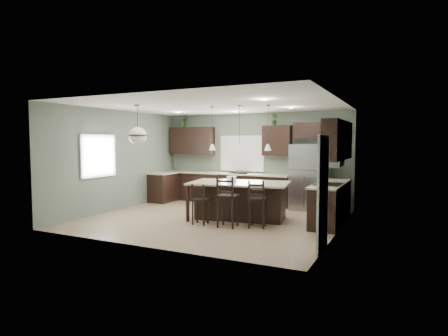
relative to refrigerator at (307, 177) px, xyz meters
The scene contains 32 objects.
ground 3.05m from the refrigerator, 128.01° to the right, with size 6.00×6.00×0.00m, color #9E8466.
pantry_door 4.02m from the refrigerator, 72.89° to the right, with size 0.04×0.82×2.04m, color white.
window_back 2.32m from the refrigerator, 168.59° to the left, with size 1.35×0.02×1.00m, color white.
window_left 5.72m from the refrigerator, 147.08° to the right, with size 0.02×1.10×1.00m, color white.
left_return_cabs 4.56m from the refrigerator, behind, with size 0.60×0.90×0.90m, color black.
left_return_countertop 4.51m from the refrigerator, behind, with size 0.66×0.96×0.04m, color beige.
back_lower_cabs 2.69m from the refrigerator, behind, with size 4.20×0.60×0.90m, color black.
back_countertop 2.65m from the refrigerator, behind, with size 4.20×0.66×0.04m, color beige.
sink_inset 2.20m from the refrigerator, behind, with size 0.70×0.45×0.01m, color gray.
faucet 2.20m from the refrigerator, behind, with size 0.02×0.02×0.28m, color silver.
back_upper_left 4.08m from the refrigerator, behind, with size 1.55×0.34×0.90m, color black.
back_upper_right 1.46m from the refrigerator, 163.84° to the left, with size 0.85×0.34×0.90m, color black.
fridge_header 1.36m from the refrigerator, 78.59° to the left, with size 1.05×0.34×0.45m, color black.
right_lower_cabs 1.75m from the refrigerator, 57.36° to the right, with size 0.60×2.35×0.90m, color black.
right_countertop 1.67m from the refrigerator, 57.94° to the right, with size 0.66×2.35×0.04m, color beige.
cooktop 1.91m from the refrigerator, 62.32° to the right, with size 0.58×0.75×0.02m, color black.
wall_oven_front 1.86m from the refrigerator, 70.39° to the right, with size 0.01×0.72×0.60m, color gray.
right_upper_cabs 2.03m from the refrigerator, 53.79° to the right, with size 0.34×2.35×0.90m, color black.
microwave 2.06m from the refrigerator, 59.73° to the right, with size 0.40×0.75×0.40m, color gray.
refrigerator is the anchor object (origin of this frame).
kitchen_island 2.41m from the refrigerator, 120.54° to the right, with size 2.39×1.36×0.92m, color black.
serving_dish 2.50m from the refrigerator, 124.06° to the right, with size 0.24×0.24×0.14m, color white.
bar_stool_left 3.48m from the refrigerator, 121.01° to the right, with size 0.35×0.35×0.95m, color black.
bar_stool_center 3.16m from the refrigerator, 110.23° to the right, with size 0.43×0.43×1.17m, color black.
bar_stool_right 2.76m from the refrigerator, 100.02° to the right, with size 0.40×0.40×1.08m, color black.
pendant_left 3.16m from the refrigerator, 131.33° to the right, with size 0.17×0.17×1.10m, color silver, non-canonical shape.
pendant_center 2.71m from the refrigerator, 120.54° to the right, with size 0.17×0.17×1.10m, color white, non-canonical shape.
pendant_right 2.39m from the refrigerator, 104.88° to the right, with size 0.17×0.17×1.10m, color silver, non-canonical shape.
chandelier 4.87m from the refrigerator, 135.11° to the right, with size 0.47×0.47×0.96m, color beige, non-canonical shape.
plant_back_left 4.59m from the refrigerator, behind, with size 0.34×0.30×0.38m, color #28481F.
plant_back_right 1.99m from the refrigerator, 166.46° to the left, with size 0.20×0.16×0.36m, color #294A20.
room_shell 3.01m from the refrigerator, 128.01° to the right, with size 6.00×6.00×6.00m.
Camera 1 is at (4.26, -8.15, 1.92)m, focal length 30.00 mm.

